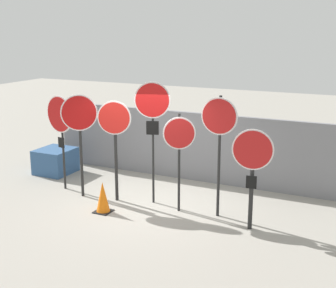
{
  "coord_description": "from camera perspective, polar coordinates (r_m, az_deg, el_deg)",
  "views": [
    {
      "loc": [
        4.61,
        -8.74,
        3.92
      ],
      "look_at": [
        0.45,
        0.0,
        1.48
      ],
      "focal_mm": 50.0,
      "sensor_mm": 36.0,
      "label": 1
    }
  ],
  "objects": [
    {
      "name": "ground_plane",
      "position": [
        10.63,
        -2.22,
        -7.49
      ],
      "size": [
        40.0,
        40.0,
        0.0
      ],
      "primitive_type": "plane",
      "color": "gray"
    },
    {
      "name": "fence_back",
      "position": [
        12.19,
        2.37,
        -0.23
      ],
      "size": [
        7.86,
        0.12,
        1.79
      ],
      "color": "slate",
      "rests_on": "ground"
    },
    {
      "name": "stop_sign_0",
      "position": [
        11.48,
        -13.04,
        2.88
      ],
      "size": [
        0.87,
        0.24,
        2.33
      ],
      "rotation": [
        0.0,
        0.0,
        -0.24
      ],
      "color": "black",
      "rests_on": "ground"
    },
    {
      "name": "stop_sign_1",
      "position": [
        10.84,
        -10.74,
        2.65
      ],
      "size": [
        0.71,
        0.49,
        2.44
      ],
      "rotation": [
        0.0,
        0.0,
        0.59
      ],
      "color": "black",
      "rests_on": "ground"
    },
    {
      "name": "stop_sign_2",
      "position": [
        10.48,
        -6.52,
        1.74
      ],
      "size": [
        0.72,
        0.28,
        2.34
      ],
      "rotation": [
        0.0,
        0.0,
        0.34
      ],
      "color": "black",
      "rests_on": "ground"
    },
    {
      "name": "stop_sign_3",
      "position": [
        10.18,
        -1.91,
        4.09
      ],
      "size": [
        0.76,
        0.28,
        2.77
      ],
      "rotation": [
        0.0,
        0.0,
        0.32
      ],
      "color": "black",
      "rests_on": "ground"
    },
    {
      "name": "stop_sign_4",
      "position": [
        9.8,
        1.38,
        0.43
      ],
      "size": [
        0.63,
        0.33,
        2.16
      ],
      "rotation": [
        0.0,
        0.0,
        0.47
      ],
      "color": "black",
      "rests_on": "ground"
    },
    {
      "name": "stop_sign_5",
      "position": [
        9.52,
        6.26,
        1.98
      ],
      "size": [
        0.77,
        0.12,
        2.58
      ],
      "rotation": [
        0.0,
        0.0,
        0.0
      ],
      "color": "black",
      "rests_on": "ground"
    },
    {
      "name": "stop_sign_6",
      "position": [
        9.09,
        10.24,
        -2.12
      ],
      "size": [
        0.8,
        0.19,
        2.05
      ],
      "rotation": [
        0.0,
        0.0,
        0.15
      ],
      "color": "black",
      "rests_on": "ground"
    },
    {
      "name": "traffic_cone_0",
      "position": [
        10.25,
        -7.95,
        -6.45
      ],
      "size": [
        0.36,
        0.36,
        0.68
      ],
      "color": "black",
      "rests_on": "ground"
    },
    {
      "name": "storage_crate",
      "position": [
        13.2,
        -13.54,
        -2.01
      ],
      "size": [
        0.91,
        0.97,
        0.67
      ],
      "color": "#335684",
      "rests_on": "ground"
    }
  ]
}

